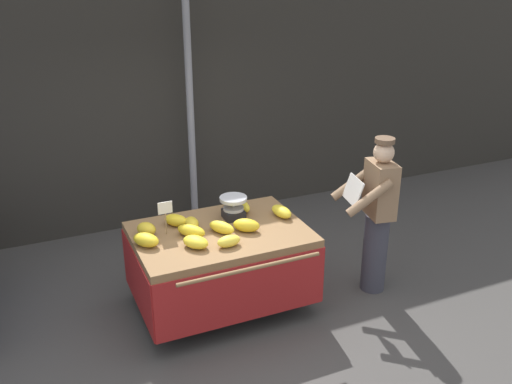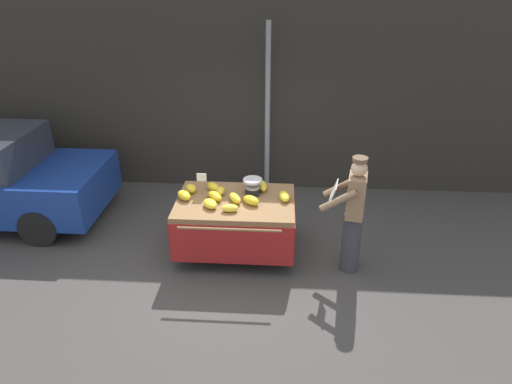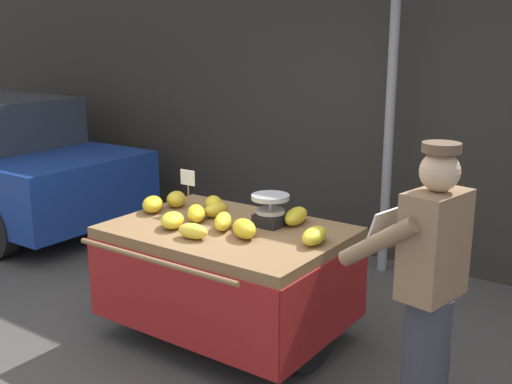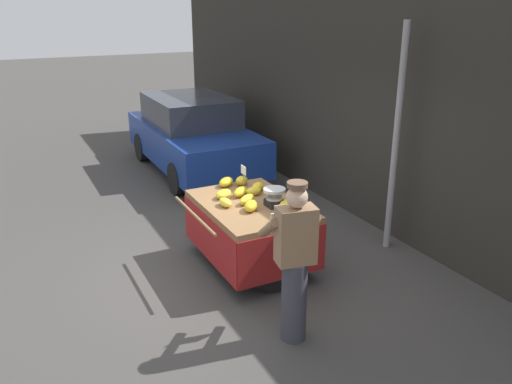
{
  "view_description": "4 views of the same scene",
  "coord_description": "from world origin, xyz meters",
  "px_view_note": "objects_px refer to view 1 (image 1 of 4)",
  "views": [
    {
      "loc": [
        -1.63,
        -4.32,
        3.37
      ],
      "look_at": [
        0.49,
        0.46,
        1.2
      ],
      "focal_mm": 40.03,
      "sensor_mm": 36.0,
      "label": 1
    },
    {
      "loc": [
        0.73,
        -5.27,
        3.9
      ],
      "look_at": [
        0.37,
        0.35,
        1.05
      ],
      "focal_mm": 31.75,
      "sensor_mm": 36.0,
      "label": 2
    },
    {
      "loc": [
        2.72,
        -2.99,
        2.25
      ],
      "look_at": [
        0.35,
        0.37,
        1.2
      ],
      "focal_mm": 43.36,
      "sensor_mm": 36.0,
      "label": 3
    },
    {
      "loc": [
        5.63,
        -2.35,
        3.3
      ],
      "look_at": [
        0.42,
        0.3,
        1.16
      ],
      "focal_mm": 36.63,
      "sensor_mm": 36.0,
      "label": 4
    }
  ],
  "objects_px": {
    "banana_bunch_5": "(229,241)",
    "banana_bunch_7": "(191,231)",
    "price_sign": "(165,211)",
    "banana_bunch_2": "(192,223)",
    "banana_bunch_0": "(240,205)",
    "banana_bunch_10": "(146,240)",
    "banana_bunch_3": "(146,229)",
    "banana_bunch_4": "(196,242)",
    "vendor_person": "(377,216)",
    "banana_bunch_1": "(176,220)",
    "banana_bunch_8": "(246,225)",
    "banana_bunch_9": "(281,212)",
    "street_pole": "(190,113)",
    "weighing_scale": "(233,208)",
    "banana_cart": "(220,251)",
    "banana_bunch_6": "(222,227)"
  },
  "relations": [
    {
      "from": "banana_bunch_5",
      "to": "banana_bunch_7",
      "type": "xyz_separation_m",
      "value": [
        -0.26,
        0.33,
        0.01
      ]
    },
    {
      "from": "price_sign",
      "to": "banana_bunch_2",
      "type": "height_order",
      "value": "price_sign"
    },
    {
      "from": "banana_bunch_0",
      "to": "banana_bunch_10",
      "type": "relative_size",
      "value": 1.1
    },
    {
      "from": "banana_bunch_3",
      "to": "banana_bunch_4",
      "type": "bearing_deg",
      "value": -50.57
    },
    {
      "from": "banana_bunch_3",
      "to": "vendor_person",
      "type": "distance_m",
      "value": 2.36
    },
    {
      "from": "banana_bunch_1",
      "to": "banana_bunch_8",
      "type": "distance_m",
      "value": 0.71
    },
    {
      "from": "banana_bunch_9",
      "to": "banana_bunch_5",
      "type": "bearing_deg",
      "value": -152.02
    },
    {
      "from": "price_sign",
      "to": "banana_bunch_4",
      "type": "distance_m",
      "value": 0.45
    },
    {
      "from": "street_pole",
      "to": "banana_bunch_7",
      "type": "height_order",
      "value": "street_pole"
    },
    {
      "from": "weighing_scale",
      "to": "banana_bunch_4",
      "type": "distance_m",
      "value": 0.72
    },
    {
      "from": "banana_bunch_10",
      "to": "vendor_person",
      "type": "relative_size",
      "value": 0.16
    },
    {
      "from": "banana_bunch_0",
      "to": "banana_bunch_3",
      "type": "distance_m",
      "value": 1.06
    },
    {
      "from": "banana_bunch_4",
      "to": "banana_bunch_9",
      "type": "xyz_separation_m",
      "value": [
        1.02,
        0.29,
        0.0
      ]
    },
    {
      "from": "banana_bunch_1",
      "to": "banana_bunch_5",
      "type": "bearing_deg",
      "value": -62.64
    },
    {
      "from": "banana_bunch_2",
      "to": "banana_bunch_4",
      "type": "xyz_separation_m",
      "value": [
        -0.09,
        -0.39,
        -0.0
      ]
    },
    {
      "from": "banana_cart",
      "to": "banana_bunch_6",
      "type": "height_order",
      "value": "banana_bunch_6"
    },
    {
      "from": "banana_bunch_1",
      "to": "banana_bunch_9",
      "type": "height_order",
      "value": "banana_bunch_1"
    },
    {
      "from": "banana_bunch_8",
      "to": "banana_bunch_10",
      "type": "xyz_separation_m",
      "value": [
        -0.97,
        0.1,
        -0.0
      ]
    },
    {
      "from": "banana_cart",
      "to": "banana_bunch_5",
      "type": "relative_size",
      "value": 7.5
    },
    {
      "from": "price_sign",
      "to": "banana_bunch_5",
      "type": "height_order",
      "value": "price_sign"
    },
    {
      "from": "banana_bunch_4",
      "to": "banana_bunch_0",
      "type": "bearing_deg",
      "value": 40.52
    },
    {
      "from": "banana_bunch_6",
      "to": "vendor_person",
      "type": "relative_size",
      "value": 0.17
    },
    {
      "from": "street_pole",
      "to": "banana_bunch_2",
      "type": "xyz_separation_m",
      "value": [
        -0.6,
        -1.83,
        -0.61
      ]
    },
    {
      "from": "price_sign",
      "to": "banana_bunch_4",
      "type": "xyz_separation_m",
      "value": [
        0.17,
        -0.37,
        -0.19
      ]
    },
    {
      "from": "banana_bunch_6",
      "to": "banana_bunch_10",
      "type": "xyz_separation_m",
      "value": [
        -0.73,
        0.04,
        0.0
      ]
    },
    {
      "from": "banana_bunch_1",
      "to": "banana_bunch_6",
      "type": "relative_size",
      "value": 0.89
    },
    {
      "from": "weighing_scale",
      "to": "banana_bunch_0",
      "type": "height_order",
      "value": "weighing_scale"
    },
    {
      "from": "weighing_scale",
      "to": "banana_bunch_6",
      "type": "bearing_deg",
      "value": -130.73
    },
    {
      "from": "banana_cart",
      "to": "banana_bunch_3",
      "type": "height_order",
      "value": "banana_bunch_3"
    },
    {
      "from": "banana_bunch_4",
      "to": "banana_bunch_7",
      "type": "height_order",
      "value": "banana_bunch_7"
    },
    {
      "from": "banana_bunch_4",
      "to": "banana_bunch_5",
      "type": "xyz_separation_m",
      "value": [
        0.29,
        -0.1,
        -0.0
      ]
    },
    {
      "from": "banana_bunch_2",
      "to": "banana_bunch_6",
      "type": "xyz_separation_m",
      "value": [
        0.24,
        -0.21,
        0.0
      ]
    },
    {
      "from": "weighing_scale",
      "to": "banana_bunch_6",
      "type": "height_order",
      "value": "weighing_scale"
    },
    {
      "from": "weighing_scale",
      "to": "banana_bunch_4",
      "type": "relative_size",
      "value": 1.08
    },
    {
      "from": "banana_bunch_4",
      "to": "banana_bunch_6",
      "type": "bearing_deg",
      "value": 29.28
    },
    {
      "from": "banana_bunch_5",
      "to": "banana_bunch_10",
      "type": "xyz_separation_m",
      "value": [
        -0.7,
        0.32,
        0.01
      ]
    },
    {
      "from": "banana_bunch_4",
      "to": "vendor_person",
      "type": "relative_size",
      "value": 0.15
    },
    {
      "from": "street_pole",
      "to": "banana_bunch_4",
      "type": "bearing_deg",
      "value": -107.31
    },
    {
      "from": "street_pole",
      "to": "price_sign",
      "type": "relative_size",
      "value": 9.09
    },
    {
      "from": "banana_bunch_1",
      "to": "banana_bunch_7",
      "type": "distance_m",
      "value": 0.29
    },
    {
      "from": "banana_bunch_8",
      "to": "price_sign",
      "type": "bearing_deg",
      "value": 161.03
    },
    {
      "from": "street_pole",
      "to": "banana_bunch_8",
      "type": "distance_m",
      "value": 2.19
    },
    {
      "from": "banana_bunch_10",
      "to": "banana_bunch_2",
      "type": "bearing_deg",
      "value": 19.56
    },
    {
      "from": "banana_bunch_3",
      "to": "banana_bunch_8",
      "type": "bearing_deg",
      "value": -18.69
    },
    {
      "from": "banana_bunch_7",
      "to": "banana_bunch_10",
      "type": "height_order",
      "value": "banana_bunch_10"
    },
    {
      "from": "banana_bunch_0",
      "to": "banana_bunch_6",
      "type": "bearing_deg",
      "value": -131.85
    },
    {
      "from": "banana_bunch_2",
      "to": "banana_bunch_9",
      "type": "bearing_deg",
      "value": -6.6
    },
    {
      "from": "weighing_scale",
      "to": "banana_bunch_10",
      "type": "bearing_deg",
      "value": -166.47
    },
    {
      "from": "banana_bunch_6",
      "to": "street_pole",
      "type": "bearing_deg",
      "value": 79.79
    },
    {
      "from": "weighing_scale",
      "to": "banana_bunch_10",
      "type": "distance_m",
      "value": 0.99
    }
  ]
}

